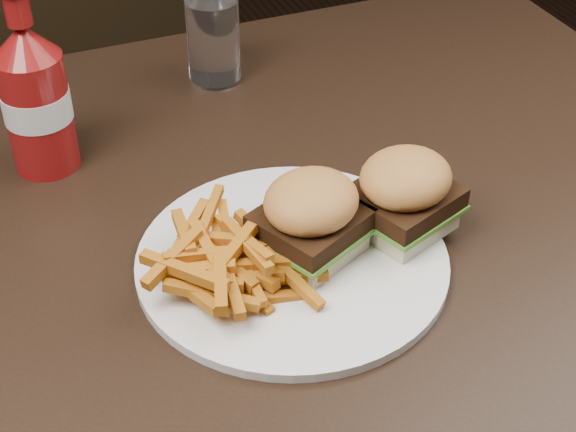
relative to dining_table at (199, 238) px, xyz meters
name	(u,v)px	position (x,y,z in m)	size (l,w,h in m)	color
dining_table	(199,238)	(0.00, 0.00, 0.00)	(1.20, 0.80, 0.04)	black
chair_far	(51,141)	(-0.07, 0.71, -0.30)	(0.43, 0.43, 0.04)	black
plate	(292,260)	(0.06, -0.09, 0.03)	(0.29, 0.29, 0.01)	white
sandwich_half_a	(310,242)	(0.08, -0.09, 0.04)	(0.08, 0.08, 0.02)	beige
sandwich_half_b	(402,218)	(0.17, -0.09, 0.04)	(0.08, 0.08, 0.02)	beige
fries_pile	(238,260)	(0.01, -0.10, 0.05)	(0.13, 0.13, 0.05)	#AD6212
ketchup_bottle	(39,116)	(-0.12, 0.16, 0.08)	(0.07, 0.07, 0.14)	maroon
tumbler	(213,39)	(0.11, 0.26, 0.08)	(0.06, 0.06, 0.10)	white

